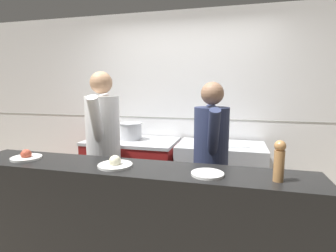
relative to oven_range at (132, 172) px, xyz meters
name	(u,v)px	position (x,y,z in m)	size (l,w,h in m)	color
wall_back_tiled	(183,108)	(0.62, 0.40, 0.86)	(8.00, 0.06, 2.60)	white
oven_range	(132,172)	(0.00, 0.00, 0.00)	(1.20, 0.71, 0.89)	maroon
prep_counter	(220,179)	(1.17, 0.00, 0.00)	(1.06, 0.65, 0.89)	#B7BABF
pass_counter	(131,226)	(0.56, -1.39, 0.04)	(2.78, 0.45, 0.98)	black
stock_pot	(131,131)	(-0.02, 0.02, 0.56)	(0.31, 0.31, 0.22)	#B7BABF
mixing_bowl_steel	(207,140)	(1.00, 0.01, 0.48)	(0.23, 0.23, 0.08)	#B7BABF
chefs_knife	(230,147)	(1.28, -0.15, 0.45)	(0.40, 0.12, 0.02)	#B7BABF
plated_dish_main	(26,157)	(-0.38, -1.41, 0.56)	(0.25, 0.25, 0.09)	white
plated_dish_appetiser	(115,164)	(0.44, -1.42, 0.56)	(0.26, 0.26, 0.09)	white
plated_dish_dessert	(207,174)	(1.15, -1.44, 0.54)	(0.23, 0.23, 0.02)	white
pepper_mill	(279,160)	(1.61, -1.45, 0.68)	(0.07, 0.07, 0.27)	#AD7A47
chef_head_cook	(103,145)	(-0.03, -0.72, 0.53)	(0.43, 0.76, 1.74)	black
chef_sous	(211,157)	(1.11, -0.71, 0.46)	(0.38, 0.72, 1.63)	black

